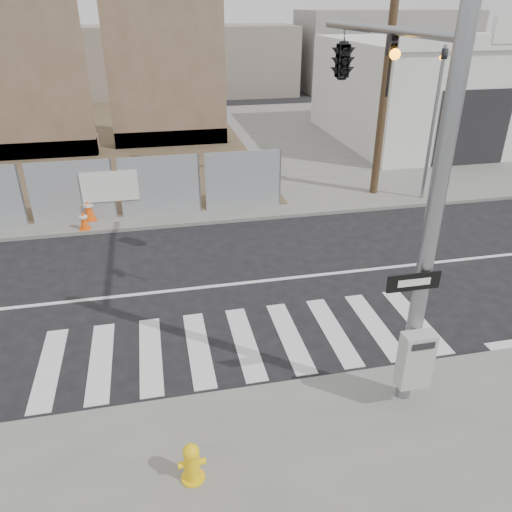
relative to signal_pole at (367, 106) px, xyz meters
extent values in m
plane|color=black|center=(-2.49, 2.05, -4.78)|extent=(100.00, 100.00, 0.00)
cube|color=slate|center=(-2.49, 16.05, -4.72)|extent=(50.00, 20.00, 0.12)
cylinder|color=gray|center=(0.01, -2.75, -1.16)|extent=(0.26, 0.26, 7.00)
cylinder|color=gray|center=(0.01, -0.15, 1.34)|extent=(0.14, 5.20, 0.14)
cube|color=#B2B2AF|center=(-0.04, -3.03, -3.64)|extent=(0.55, 0.30, 1.05)
cube|color=black|center=(-0.24, -2.91, -2.16)|extent=(0.90, 0.03, 0.30)
cube|color=silver|center=(-0.24, -2.93, -2.16)|extent=(0.55, 0.01, 0.12)
imported|color=black|center=(0.01, -0.75, 0.79)|extent=(0.16, 0.20, 1.00)
imported|color=black|center=(0.01, 1.45, 0.79)|extent=(0.53, 2.48, 1.00)
cylinder|color=gray|center=(5.51, 6.65, -2.06)|extent=(0.12, 0.12, 5.20)
imported|color=black|center=(5.51, 6.65, 0.44)|extent=(0.16, 0.20, 1.00)
cube|color=brown|center=(-9.49, 15.05, -0.66)|extent=(6.00, 0.50, 8.00)
cube|color=brown|center=(-9.49, 15.45, -4.26)|extent=(6.00, 1.30, 0.80)
cube|color=brown|center=(-2.99, 16.05, -0.66)|extent=(5.50, 0.50, 8.00)
cube|color=brown|center=(-2.99, 16.45, -4.26)|extent=(5.50, 1.30, 0.80)
cube|color=silver|center=(11.51, 15.05, -2.26)|extent=(12.00, 10.00, 4.80)
cube|color=black|center=(9.51, 10.03, -3.06)|extent=(3.40, 0.06, 3.20)
cylinder|color=#4B3823|center=(4.01, 7.55, 0.34)|extent=(0.28, 0.28, 10.00)
cylinder|color=yellow|center=(-3.93, -3.76, -4.64)|extent=(0.40, 0.40, 0.04)
cylinder|color=yellow|center=(-3.93, -3.76, -4.39)|extent=(0.26, 0.26, 0.54)
sphere|color=yellow|center=(-3.93, -3.76, -4.10)|extent=(0.25, 0.25, 0.25)
cylinder|color=yellow|center=(-4.07, -3.76, -4.34)|extent=(0.14, 0.11, 0.10)
cylinder|color=yellow|center=(-3.79, -3.76, -4.34)|extent=(0.14, 0.11, 0.10)
cube|color=#E64F0C|center=(-6.26, 7.01, -4.64)|extent=(0.45, 0.45, 0.03)
cone|color=#E64F0C|center=(-6.26, 7.01, -4.26)|extent=(0.40, 0.40, 0.80)
cylinder|color=silver|center=(-6.26, 7.01, -4.15)|extent=(0.31, 0.31, 0.09)
cube|color=#F7550D|center=(-6.36, 6.27, -4.65)|extent=(0.35, 0.35, 0.03)
cone|color=#F7550D|center=(-6.36, 6.27, -4.34)|extent=(0.31, 0.31, 0.63)
cylinder|color=silver|center=(-6.36, 6.27, -4.25)|extent=(0.24, 0.24, 0.07)
camera|label=1|loc=(-4.09, -9.03, 1.76)|focal=35.00mm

